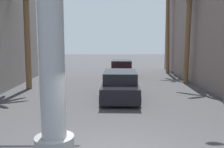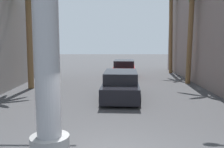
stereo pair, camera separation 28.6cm
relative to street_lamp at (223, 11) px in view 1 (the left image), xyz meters
The scene contains 9 objects.
ground_plane 8.30m from the street_lamp, 144.63° to the left, with size 88.37×88.37×0.00m, color #424244.
street_lamp is the anchor object (origin of this frame).
traffic_light_mast 10.02m from the street_lamp, behind, with size 5.14×0.32×6.08m.
car_lead 6.66m from the street_lamp, 162.31° to the left, with size 2.32×5.28×1.56m.
car_far 11.53m from the street_lamp, 114.80° to the left, with size 2.27×4.81×1.56m.
palm_tree_far_right 13.05m from the street_lamp, 88.68° to the left, with size 2.65×2.51×8.33m.
palm_tree_mid_left 12.25m from the street_lamp, 157.93° to the left, with size 3.19×3.36×6.87m.
palm_tree_mid_right 6.48m from the street_lamp, 87.01° to the left, with size 3.37×3.38×7.18m.
pedestrian_far_left 13.60m from the street_lamp, 142.63° to the left, with size 0.44×0.44×1.75m.
Camera 1 is at (-0.17, -6.62, 3.32)m, focal length 40.00 mm.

